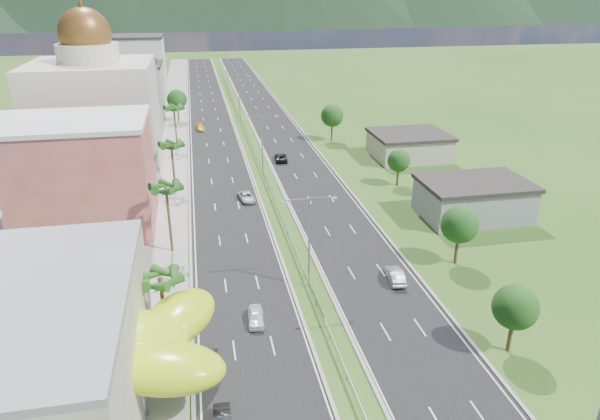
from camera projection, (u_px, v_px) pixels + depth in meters
ground at (330, 339)px, 52.07m from camera, size 500.00×500.00×0.00m
road_left at (212, 125)px, 132.09m from camera, size 11.00×260.00×0.04m
road_right at (272, 122)px, 134.78m from camera, size 11.00×260.00×0.04m
sidewalk_left at (172, 126)px, 130.38m from camera, size 7.00×260.00×0.12m
median_guardrail at (250, 140)px, 116.92m from camera, size 0.10×216.06×0.76m
streetlight_median_b at (309, 233)px, 58.49m from camera, size 6.04×0.25×11.00m
streetlight_median_c at (262, 139)px, 94.66m from camera, size 6.04×0.25×11.00m
streetlight_median_d at (239, 93)px, 135.35m from camera, size 6.04×0.25×11.00m
streetlight_median_e at (227, 68)px, 176.03m from camera, size 6.04×0.25×11.00m
lime_canopy at (102, 347)px, 42.94m from camera, size 18.00×15.00×7.40m
pink_shophouse at (76, 178)px, 73.09m from camera, size 20.00×15.00×15.00m
domed_building at (97, 113)px, 92.39m from camera, size 20.00×20.00×28.70m
midrise_grey at (121, 104)px, 116.47m from camera, size 16.00×15.00×16.00m
midrise_beige at (131, 92)px, 136.94m from camera, size 16.00×15.00×13.00m
midrise_white at (137, 70)px, 156.77m from camera, size 16.00×15.00×18.00m
shed_near at (473, 201)px, 78.71m from camera, size 15.00×10.00×5.00m
shed_far at (409, 147)px, 106.31m from camera, size 14.00×12.00×4.40m
palm_tree_b at (160, 281)px, 48.37m from camera, size 3.60×3.60×8.10m
palm_tree_c at (166, 190)px, 65.89m from camera, size 3.60×3.60×9.60m
palm_tree_d at (171, 147)px, 87.06m from camera, size 3.60×3.60×8.60m
palm_tree_e at (174, 110)px, 109.36m from camera, size 3.60×3.60×9.40m
leafy_tree_lfar at (177, 99)px, 133.03m from camera, size 4.90×4.90×8.05m
leafy_tree_ra at (515, 307)px, 48.56m from camera, size 4.20×4.20×6.90m
leafy_tree_rb at (460, 225)px, 64.31m from camera, size 4.55×4.55×7.47m
leafy_tree_rc at (399, 161)px, 90.47m from camera, size 3.85×3.85×6.33m
leafy_tree_rd at (332, 116)px, 116.41m from camera, size 4.90×4.90×8.05m
mountain_ridge at (271, 25)px, 469.66m from camera, size 860.00×140.00×90.00m
car_white_near_left at (256, 317)px, 54.32m from camera, size 1.87×4.01×1.33m
car_silver_mid_left at (247, 197)px, 85.20m from camera, size 2.81×4.86×1.27m
car_yellow_far_left at (201, 127)px, 126.74m from camera, size 2.26×4.70×1.32m
car_silver_right at (395, 275)px, 61.93m from camera, size 2.16×4.70×1.49m
car_dark_far_right at (281, 157)px, 104.59m from camera, size 2.71×5.16×1.38m
motorcycle at (216, 350)px, 49.44m from camera, size 0.73×2.06×1.30m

